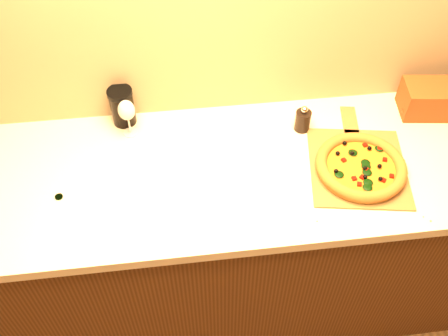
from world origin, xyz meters
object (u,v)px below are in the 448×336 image
at_px(rolling_pin, 442,99).
at_px(wine_glass, 127,111).
at_px(pizza, 361,167).
at_px(dark_jar, 122,106).
at_px(pizza_peel, 357,164).
at_px(pepper_grinder, 303,120).

distance_m(rolling_pin, wine_glass, 1.22).
height_order(pizza, dark_jar, dark_jar).
bearing_deg(rolling_pin, pizza_peel, -147.00).
bearing_deg(pepper_grinder, rolling_pin, 7.02).
bearing_deg(pizza, pizza_peel, 85.96).
relative_size(pizza_peel, rolling_pin, 1.39).
relative_size(wine_glass, dark_jar, 1.03).
bearing_deg(pizza, dark_jar, 156.21).
xyz_separation_m(pizza, dark_jar, (-0.81, 0.36, 0.05)).
xyz_separation_m(rolling_pin, wine_glass, (-1.21, -0.01, 0.08)).
bearing_deg(pizza_peel, dark_jar, 167.98).
bearing_deg(dark_jar, pepper_grinder, -10.45).
distance_m(pizza_peel, pepper_grinder, 0.26).
height_order(wine_glass, dark_jar, wine_glass).
distance_m(pizza_peel, rolling_pin, 0.50).
bearing_deg(pizza_peel, pepper_grinder, 137.06).
height_order(pizza_peel, dark_jar, dark_jar).
relative_size(pizza_peel, wine_glass, 3.42).
bearing_deg(pepper_grinder, dark_jar, 169.55).
xyz_separation_m(pizza_peel, rolling_pin, (0.42, 0.27, 0.02)).
relative_size(pizza, dark_jar, 2.09).
bearing_deg(wine_glass, pepper_grinder, -5.01).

